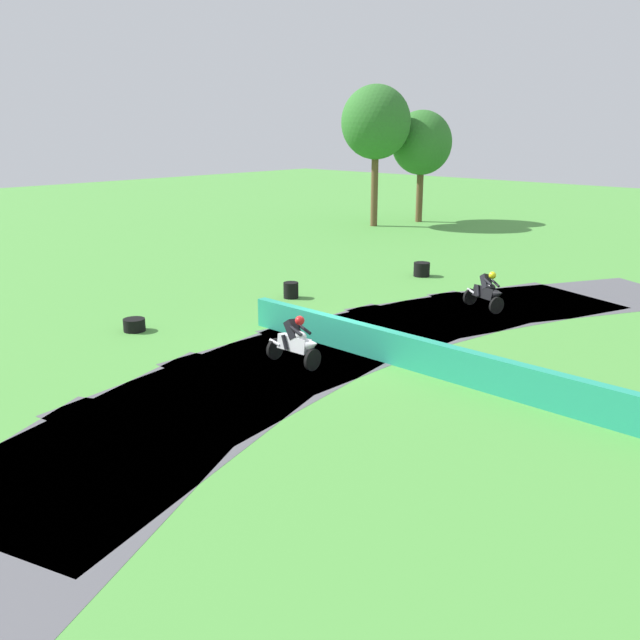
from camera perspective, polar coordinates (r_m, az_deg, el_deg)
The scene contains 10 objects.
ground_plane at distance 20.44m, azimuth 1.05°, elevation -2.12°, with size 120.00×120.00×0.00m, color #4C933D.
track_asphalt at distance 19.74m, azimuth 3.40°, elevation -2.79°, with size 9.56×30.70×0.01m.
safety_barrier at distance 17.11m, azimuth 15.47°, elevation -4.78°, with size 0.30×17.92×0.90m, color #239375.
motorcycle_lead_black at distance 24.97m, azimuth 13.67°, elevation 2.32°, with size 1.73×1.17×1.43m.
motorcycle_chase_white at distance 18.62m, azimuth -1.98°, elevation -1.81°, with size 1.68×0.73×1.42m.
tire_stack_near at distance 30.05m, azimuth 8.42°, elevation 4.17°, with size 0.69×0.69×0.60m.
tire_stack_mid_a at distance 25.98m, azimuth -2.42°, elevation 2.49°, with size 0.57×0.57×0.60m.
tire_stack_mid_b at distance 22.59m, azimuth -15.14°, elevation -0.39°, with size 0.69×0.69×0.40m.
tree_far_left at distance 44.53m, azimuth 4.65°, elevation 15.97°, with size 4.32×4.32×8.72m.
tree_far_right at distance 46.91m, azimuth 8.42°, elevation 14.29°, with size 3.95×3.95×7.24m.
Camera 1 is at (13.06, -14.40, 6.33)m, focal length 38.62 mm.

